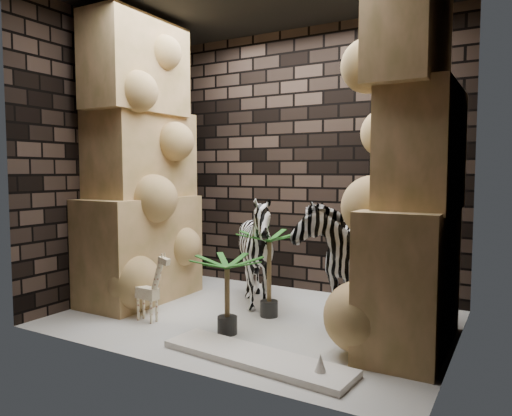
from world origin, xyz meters
The scene contains 13 objects.
floor centered at (0.00, 0.00, 0.00)m, with size 3.50×3.50×0.00m, color silver.
wall_back centered at (0.00, 1.25, 1.50)m, with size 3.50×3.50×0.00m, color black.
wall_front centered at (0.00, -1.25, 1.50)m, with size 3.50×3.50×0.00m, color black.
wall_left centered at (-1.75, 0.00, 1.50)m, with size 3.00×3.00×0.00m, color black.
wall_right centered at (1.75, 0.00, 1.50)m, with size 3.00×3.00×0.00m, color black.
rock_pillar_left centered at (-1.40, 0.00, 1.50)m, with size 0.68×1.30×3.00m, color tan, non-canonical shape.
rock_pillar_right centered at (1.42, 0.00, 1.50)m, with size 0.58×1.25×3.00m, color tan, non-canonical shape.
zebra_right centered at (0.68, 0.38, 0.67)m, with size 0.61×1.14×1.35m, color white.
zebra_left centered at (-0.14, 0.32, 0.52)m, with size 0.92×1.14×1.04m, color white.
giraffe_toy centered at (-0.82, -0.55, 0.34)m, with size 0.34×0.11×0.67m, color #FFEEC1, non-canonical shape.
palm_front centered at (0.10, 0.13, 0.41)m, with size 0.36×0.36×0.83m, color #174A18, non-canonical shape.
palm_back centered at (0.01, -0.47, 0.34)m, with size 0.36×0.36×0.67m, color #174A18, non-canonical shape.
surfboard centered at (0.51, -0.86, 0.03)m, with size 1.50×0.37×0.05m, color white.
Camera 1 is at (2.17, -3.78, 1.38)m, focal length 33.26 mm.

